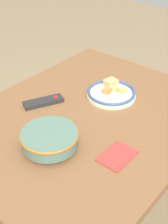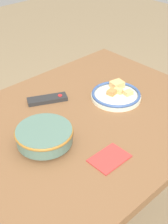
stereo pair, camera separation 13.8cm
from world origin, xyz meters
name	(u,v)px [view 1 (the left image)]	position (x,y,z in m)	size (l,w,h in m)	color
ground_plane	(86,215)	(0.00, 0.00, 0.00)	(8.00, 8.00, 0.00)	#7F6B4C
dining_table	(87,130)	(0.00, 0.00, 0.63)	(1.20, 0.95, 0.72)	brown
noodle_bowl	(50,138)	(-0.26, -0.02, 0.76)	(0.23, 0.23, 0.07)	#4C6B5B
food_plate	(111,93)	(0.21, 0.02, 0.74)	(0.25, 0.25, 0.05)	beige
tv_remote	(44,102)	(-0.06, 0.23, 0.73)	(0.20, 0.14, 0.02)	black
folded_napkin	(117,156)	(-0.13, -0.26, 0.72)	(0.15, 0.10, 0.01)	#B2332D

